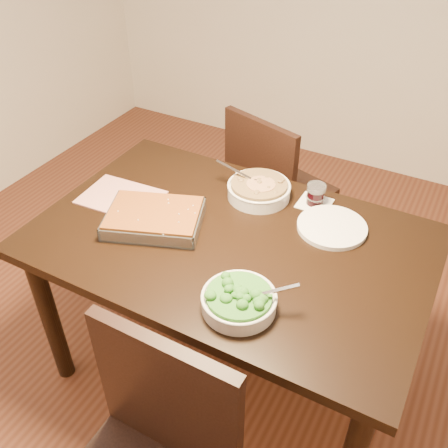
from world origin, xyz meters
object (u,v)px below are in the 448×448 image
Objects in this scene: broccoli_bowl at (239,300)px; baking_dish at (154,218)px; stew_bowl at (259,189)px; table at (230,257)px; dinner_plate at (332,227)px; wine_tumbler at (316,194)px; chair_far at (273,186)px.

broccoli_bowl is 0.51m from baking_dish.
stew_bowl is 0.60m from broccoli_bowl.
baking_dish is (-0.46, 0.22, -0.00)m from broccoli_bowl.
dinner_plate reaches higher than table.
wine_tumbler is at bearing 60.34° from table.
dinner_plate is (0.30, 0.22, 0.10)m from table.
wine_tumbler is (0.47, 0.41, 0.02)m from baking_dish.
chair_far reaches higher than baking_dish.
chair_far is at bearing 131.52° from dinner_plate.
wine_tumbler is 0.17m from dinner_plate.
baking_dish is 4.94× the size of wine_tumbler.
wine_tumbler is at bearing 20.08° from baking_dish.
chair_far is at bearing 107.77° from broccoli_bowl.
table is at bearing 122.60° from broccoli_bowl.
stew_bowl is 0.33m from dinner_plate.
broccoli_bowl reaches higher than table.
wine_tumbler reaches higher than table.
chair_far reaches higher than broccoli_bowl.
stew_bowl is 0.22m from wine_tumbler.
wine_tumbler is 0.09× the size of chair_far.
baking_dish reaches higher than dinner_plate.
chair_far reaches higher than wine_tumbler.
dinner_plate is (0.58, 0.29, -0.02)m from baking_dish.
chair_far is (-0.14, 0.72, -0.15)m from table.
chair_far reaches higher than dinner_plate.
chair_far is at bearing 131.08° from wine_tumbler.
dinner_plate is (0.32, -0.06, -0.03)m from stew_bowl.
stew_bowl reaches higher than broccoli_bowl.
dinner_plate is at bearing -10.51° from stew_bowl.
dinner_plate is at bearing -47.11° from wine_tumbler.
baking_dish is 0.62m from wine_tumbler.
table is 5.02× the size of stew_bowl.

